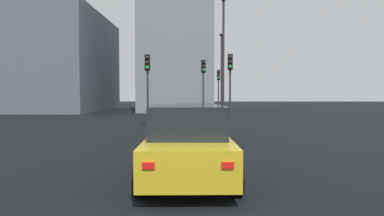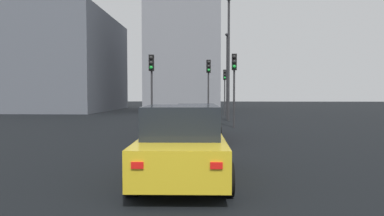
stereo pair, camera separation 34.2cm
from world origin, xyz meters
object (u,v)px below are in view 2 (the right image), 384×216
(street_lamp_kerbside, at_px, (229,50))
(traffic_light_far_right, at_px, (151,75))
(traffic_light_far_left, at_px, (209,77))
(traffic_light_near_right, at_px, (234,75))
(traffic_light_near_left, at_px, (225,83))
(car_red_lead, at_px, (196,122))
(car_yellow_second, at_px, (182,144))
(street_lamp_far, at_px, (227,68))

(street_lamp_kerbside, bearing_deg, traffic_light_far_right, 137.49)
(traffic_light_far_left, bearing_deg, street_lamp_kerbside, 91.86)
(traffic_light_near_right, xyz_separation_m, street_lamp_kerbside, (4.76, 0.00, 2.03))
(traffic_light_far_left, distance_m, traffic_light_far_right, 5.74)
(traffic_light_near_left, xyz_separation_m, traffic_light_far_right, (-10.82, 4.65, 0.02))
(traffic_light_near_left, height_order, traffic_light_far_left, traffic_light_far_left)
(car_red_lead, distance_m, traffic_light_far_left, 9.33)
(traffic_light_far_right, bearing_deg, car_yellow_second, 12.92)
(traffic_light_far_left, height_order, street_lamp_kerbside, street_lamp_kerbside)
(street_lamp_far, bearing_deg, street_lamp_kerbside, 179.59)
(car_yellow_second, bearing_deg, traffic_light_near_right, -12.24)
(traffic_light_far_left, distance_m, street_lamp_far, 2.52)
(traffic_light_near_right, distance_m, street_lamp_far, 6.48)
(traffic_light_near_left, relative_size, traffic_light_near_right, 0.98)
(car_red_lead, distance_m, car_yellow_second, 6.53)
(car_yellow_second, relative_size, street_lamp_kerbside, 0.47)
(traffic_light_near_right, bearing_deg, traffic_light_far_right, -83.15)
(car_yellow_second, height_order, traffic_light_near_right, traffic_light_near_right)
(traffic_light_far_right, bearing_deg, traffic_light_far_left, 145.79)
(traffic_light_near_right, relative_size, street_lamp_far, 0.64)
(car_yellow_second, distance_m, traffic_light_far_right, 11.28)
(traffic_light_far_right, bearing_deg, car_red_lead, 31.51)
(car_yellow_second, height_order, traffic_light_far_right, traffic_light_far_right)
(traffic_light_near_right, relative_size, traffic_light_far_left, 0.96)
(traffic_light_near_left, distance_m, traffic_light_far_right, 11.77)
(street_lamp_kerbside, xyz_separation_m, street_lamp_far, (1.66, -0.01, -1.12))
(traffic_light_far_right, bearing_deg, traffic_light_near_right, 92.87)
(car_yellow_second, height_order, traffic_light_near_left, traffic_light_near_left)
(traffic_light_near_left, bearing_deg, street_lamp_far, 2.77)
(traffic_light_near_left, height_order, traffic_light_far_right, traffic_light_far_right)
(traffic_light_far_left, distance_m, street_lamp_kerbside, 2.40)
(car_yellow_second, bearing_deg, street_lamp_kerbside, -9.10)
(street_lamp_kerbside, bearing_deg, street_lamp_far, -0.41)
(traffic_light_far_right, height_order, street_lamp_kerbside, street_lamp_kerbside)
(car_red_lead, height_order, street_lamp_kerbside, street_lamp_kerbside)
(car_yellow_second, distance_m, street_lamp_kerbside, 16.47)
(street_lamp_kerbside, distance_m, street_lamp_far, 2.00)
(car_red_lead, relative_size, street_lamp_kerbside, 0.50)
(traffic_light_near_left, relative_size, street_lamp_kerbside, 0.47)
(car_yellow_second, distance_m, traffic_light_near_left, 21.80)
(car_yellow_second, xyz_separation_m, traffic_light_far_right, (10.77, 2.55, 2.15))
(traffic_light_near_right, distance_m, street_lamp_kerbside, 5.17)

